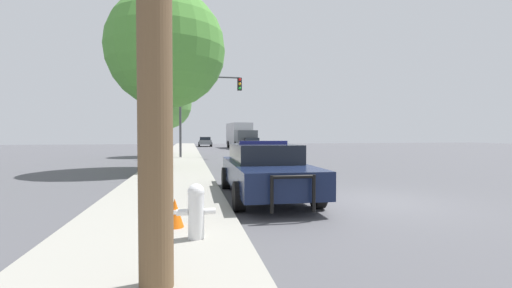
# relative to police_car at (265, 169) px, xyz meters

# --- Properties ---
(ground_plane) EXTENTS (110.00, 110.00, 0.00)m
(ground_plane) POSITION_rel_police_car_xyz_m (2.46, -1.21, -0.76)
(ground_plane) COLOR #4F4F54
(sidewalk_left) EXTENTS (3.00, 110.00, 0.13)m
(sidewalk_left) POSITION_rel_police_car_xyz_m (-2.64, -1.21, -0.70)
(sidewalk_left) COLOR #99968C
(sidewalk_left) RESTS_ON ground_plane
(police_car) EXTENTS (2.14, 5.35, 1.52)m
(police_car) POSITION_rel_police_car_xyz_m (0.00, 0.00, 0.00)
(police_car) COLOR #141E3D
(police_car) RESTS_ON ground_plane
(fire_hydrant) EXTENTS (0.58, 0.25, 0.83)m
(fire_hydrant) POSITION_rel_police_car_xyz_m (-1.92, -3.88, -0.19)
(fire_hydrant) COLOR white
(fire_hydrant) RESTS_ON sidewalk_left
(traffic_light) EXTENTS (4.38, 0.35, 5.77)m
(traffic_light) POSITION_rel_police_car_xyz_m (-0.95, 15.21, 3.45)
(traffic_light) COLOR #424247
(traffic_light) RESTS_ON sidewalk_left
(car_background_oncoming) EXTENTS (2.09, 4.14, 1.35)m
(car_background_oncoming) POSITION_rel_police_car_xyz_m (4.81, 28.08, -0.03)
(car_background_oncoming) COLOR #B7B7BC
(car_background_oncoming) RESTS_ON ground_plane
(car_background_distant) EXTENTS (1.99, 4.01, 1.36)m
(car_background_distant) POSITION_rel_police_car_xyz_m (0.24, 40.18, -0.04)
(car_background_distant) COLOR slate
(car_background_distant) RESTS_ON ground_plane
(box_truck) EXTENTS (2.88, 8.10, 3.14)m
(box_truck) POSITION_rel_police_car_xyz_m (4.25, 33.07, 0.91)
(box_truck) COLOR #474C51
(box_truck) RESTS_ON ground_plane
(tree_sidewalk_mid) EXTENTS (3.95, 3.95, 5.94)m
(tree_sidewalk_mid) POSITION_rel_police_car_xyz_m (-3.77, 18.20, 3.32)
(tree_sidewalk_mid) COLOR brown
(tree_sidewalk_mid) RESTS_ON sidewalk_left
(tree_sidewalk_near) EXTENTS (5.58, 5.58, 8.41)m
(tree_sidewalk_near) POSITION_rel_police_car_xyz_m (-3.05, 7.75, 4.97)
(tree_sidewalk_near) COLOR brown
(tree_sidewalk_near) RESTS_ON sidewalk_left
(traffic_cone) EXTENTS (0.30, 0.30, 0.49)m
(traffic_cone) POSITION_rel_police_car_xyz_m (-2.26, -3.19, -0.39)
(traffic_cone) COLOR orange
(traffic_cone) RESTS_ON sidewalk_left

